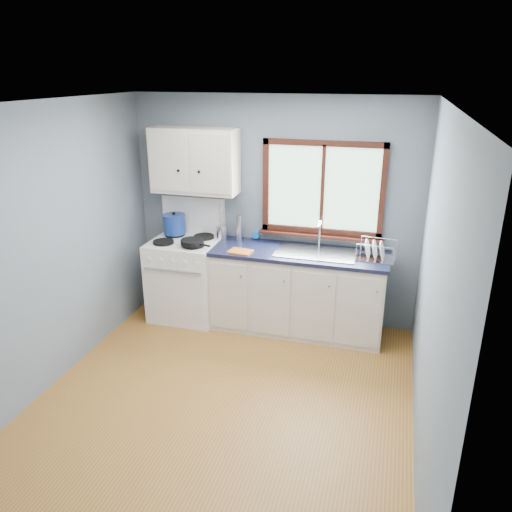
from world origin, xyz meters
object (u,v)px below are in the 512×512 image
(dish_rack, at_px, (375,254))
(base_cabinets, at_px, (298,295))
(gas_range, at_px, (186,276))
(stockpot, at_px, (174,224))
(skillet, at_px, (192,242))
(thermos, at_px, (239,228))
(utensil_crock, at_px, (222,232))
(sink, at_px, (316,259))

(dish_rack, bearing_deg, base_cabinets, -174.70)
(gas_range, bearing_deg, stockpot, 143.43)
(skillet, bearing_deg, stockpot, 158.52)
(thermos, bearing_deg, stockpot, -174.98)
(skillet, height_order, dish_rack, dish_rack)
(thermos, bearing_deg, skillet, -138.12)
(skillet, xyz_separation_m, stockpot, (-0.34, 0.30, 0.09))
(utensil_crock, bearing_deg, base_cabinets, -10.02)
(gas_range, height_order, thermos, gas_range)
(base_cabinets, bearing_deg, utensil_crock, 169.98)
(thermos, bearing_deg, utensil_crock, -176.25)
(base_cabinets, distance_m, skillet, 1.28)
(base_cabinets, distance_m, sink, 0.48)
(sink, xyz_separation_m, utensil_crock, (-1.10, 0.16, 0.14))
(gas_range, xyz_separation_m, base_cabinets, (1.31, 0.02, -0.08))
(sink, distance_m, skillet, 1.33)
(gas_range, relative_size, thermos, 4.58)
(skillet, relative_size, utensil_crock, 0.99)
(gas_range, relative_size, dish_rack, 3.35)
(skillet, bearing_deg, sink, 28.21)
(utensil_crock, xyz_separation_m, thermos, (0.20, 0.01, 0.07))
(gas_range, relative_size, skillet, 3.39)
(stockpot, distance_m, dish_rack, 2.27)
(utensil_crock, distance_m, thermos, 0.21)
(gas_range, bearing_deg, thermos, 18.31)
(gas_range, bearing_deg, base_cabinets, 0.82)
(skillet, relative_size, dish_rack, 0.99)
(dish_rack, bearing_deg, utensil_crock, 179.89)
(sink, relative_size, skillet, 2.10)
(utensil_crock, relative_size, dish_rack, 1.00)
(base_cabinets, bearing_deg, stockpot, 175.80)
(gas_range, bearing_deg, utensil_crock, 24.95)
(stockpot, bearing_deg, gas_range, -36.57)
(stockpot, relative_size, thermos, 1.09)
(sink, distance_m, thermos, 0.94)
(stockpot, distance_m, utensil_crock, 0.57)
(gas_range, relative_size, base_cabinets, 0.74)
(dish_rack, bearing_deg, gas_range, -174.17)
(dish_rack, bearing_deg, thermos, 178.70)
(base_cabinets, relative_size, stockpot, 5.74)
(stockpot, bearing_deg, skillet, -41.28)
(gas_range, xyz_separation_m, dish_rack, (2.09, 0.02, 0.48))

